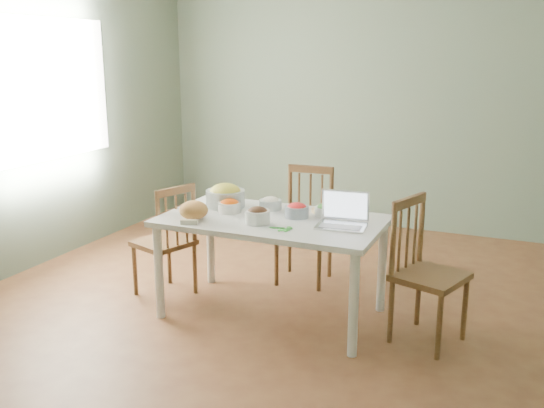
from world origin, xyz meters
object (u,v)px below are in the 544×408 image
at_px(chair_far, 304,226).
at_px(laptop, 342,211).
at_px(chair_left, 164,240).
at_px(bowl_squash, 225,196).
at_px(dining_table, 272,267).
at_px(bread_boule, 194,210).
at_px(chair_right, 431,273).

xyz_separation_m(chair_far, laptop, (0.52, -0.71, 0.36)).
height_order(chair_far, chair_left, chair_far).
distance_m(chair_left, bowl_squash, 0.60).
distance_m(dining_table, chair_left, 0.90).
distance_m(chair_far, bread_boule, 1.08).
relative_size(chair_far, bread_boule, 4.68).
height_order(chair_left, bread_boule, chair_left).
xyz_separation_m(chair_far, chair_left, (-0.88, -0.68, -0.03)).
height_order(dining_table, bread_boule, bread_boule).
distance_m(chair_right, bowl_squash, 1.56).
bearing_deg(bread_boule, chair_right, 9.30).
height_order(chair_far, bowl_squash, chair_far).
bearing_deg(dining_table, chair_right, 0.95).
bearing_deg(laptop, dining_table, 171.35).
relative_size(chair_left, bowl_squash, 3.05).
bearing_deg(dining_table, chair_left, 179.68).
xyz_separation_m(dining_table, bread_boule, (-0.48, -0.24, 0.42)).
bearing_deg(chair_right, dining_table, 109.62).
relative_size(bread_boule, laptop, 0.62).
distance_m(chair_right, laptop, 0.68).
distance_m(chair_left, laptop, 1.45).
relative_size(chair_left, laptop, 2.74).
bearing_deg(chair_left, dining_table, 108.14).
height_order(chair_right, bread_boule, chair_right).
bearing_deg(chair_right, chair_left, 109.04).
bearing_deg(chair_right, laptop, 112.97).
relative_size(dining_table, chair_far, 1.64).
xyz_separation_m(dining_table, chair_left, (-0.90, 0.01, 0.08)).
xyz_separation_m(bread_boule, laptop, (0.98, 0.21, 0.05)).
bearing_deg(chair_far, bowl_squash, -132.62).
bearing_deg(chair_far, chair_right, -35.20).
xyz_separation_m(chair_far, bowl_squash, (-0.42, -0.53, 0.33)).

